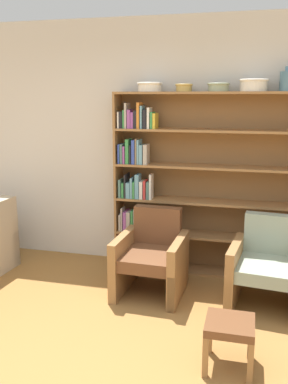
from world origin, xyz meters
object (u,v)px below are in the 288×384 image
armchair_leather (152,257)px  bookshelf (195,188)px  bowl_olive (218,87)px  armchair_cushioned (266,267)px  bowl_stoneware (254,84)px  bowl_sage (184,87)px  bowl_cream (150,86)px  footstool (230,330)px

armchair_leather → bookshelf: bearing=-114.3°
bookshelf → bowl_olive: (0.22, -0.02, 1.06)m
bowl_olive → armchair_cushioned: size_ratio=0.28×
bowl_stoneware → armchair_leather: 1.99m
bowl_sage → bowl_olive: (0.35, 0.00, 0.00)m
bookshelf → bowl_cream: bearing=-178.0°
bookshelf → armchair_cushioned: bearing=-40.3°
bowl_sage → footstool: size_ratio=0.50×
bowl_stoneware → armchair_cushioned: 1.79m
bowl_olive → bowl_stoneware: (0.35, 0.00, 0.02)m
footstool → armchair_leather: bearing=127.5°
bookshelf → bowl_olive: 1.09m
bookshelf → armchair_leather: size_ratio=2.67×
bowl_cream → footstool: bowl_cream is taller
bookshelf → footstool: 1.90m
bowl_stoneware → footstool: (-0.07, -1.70, -1.73)m
bowl_stoneware → armchair_leather: bearing=-144.6°
bookshelf → armchair_leather: 0.93m
bowl_cream → armchair_leather: (0.18, -0.63, -1.65)m
bowl_sage → armchair_cushioned: bowl_sage is taller
bowl_cream → bookshelf: bearing=2.0°
bowl_sage → bowl_stoneware: size_ratio=0.64×
armchair_leather → footstool: bearing=129.8°
bookshelf → armchair_cushioned: bookshelf is taller
bowl_cream → footstool: (1.00, -1.70, -1.72)m
bowl_cream → bowl_sage: bowl_cream is taller
armchair_leather → bowl_sage: bearing=-104.3°
bookshelf → footstool: bearing=-74.0°
bowl_sage → bowl_stoneware: 0.70m
bowl_stoneware → armchair_leather: (-0.89, -0.63, -1.66)m
bowl_sage → bowl_olive: 0.35m
bowl_cream → footstool: 2.62m
footstool → bowl_sage: bearing=110.4°
armchair_leather → armchair_cushioned: 1.09m
bookshelf → armchair_cushioned: 1.16m
bowl_cream → bowl_stoneware: size_ratio=0.94×
bowl_sage → bowl_olive: bearing=0.0°
bowl_cream → armchair_leather: 1.77m
armchair_leather → footstool: armchair_leather is taller
bowl_olive → footstool: bowl_olive is taller
bookshelf → bowl_sage: bearing=-172.5°
armchair_cushioned → bowl_sage: bearing=-28.4°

